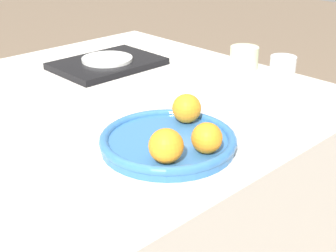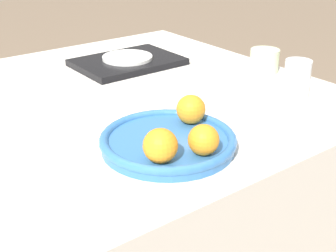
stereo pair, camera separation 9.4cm
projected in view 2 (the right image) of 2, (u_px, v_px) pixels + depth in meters
name	position (u px, v px, depth m)	size (l,w,h in m)	color
table	(41.00, 247.00, 1.25)	(1.60, 1.05, 0.75)	silver
fruit_platter	(168.00, 141.00, 0.96)	(0.28, 0.28, 0.03)	#336BAD
orange_0	(191.00, 109.00, 1.01)	(0.06, 0.06, 0.06)	orange
orange_1	(160.00, 146.00, 0.86)	(0.07, 0.07, 0.07)	orange
orange_2	(204.00, 140.00, 0.88)	(0.06, 0.06, 0.06)	orange
water_glass	(297.00, 81.00, 1.18)	(0.07, 0.07, 0.11)	silver
serving_tray	(128.00, 62.00, 1.48)	(0.32, 0.23, 0.02)	black
side_plate	(127.00, 57.00, 1.47)	(0.16, 0.16, 0.01)	silver
cup_0	(264.00, 61.00, 1.41)	(0.09, 0.09, 0.07)	beige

